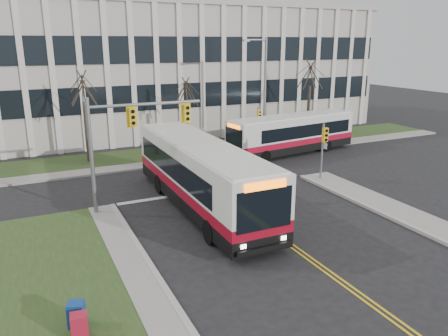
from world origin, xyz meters
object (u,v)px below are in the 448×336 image
streetlight (263,88)px  newspaper_box_red (80,328)px  directory_sign (196,139)px  bus_main (201,177)px  newspaper_box_blue (77,316)px  bus_cross (292,135)px

streetlight → newspaper_box_red: 26.50m
streetlight → directory_sign: size_ratio=4.60×
streetlight → bus_main: 14.82m
bus_main → newspaper_box_blue: 11.23m
streetlight → bus_cross: size_ratio=0.80×
directory_sign → bus_main: bus_main is taller
directory_sign → newspaper_box_blue: 23.26m
bus_main → newspaper_box_red: 11.73m
newspaper_box_blue → newspaper_box_red: bearing=-68.3°
newspaper_box_blue → newspaper_box_red: 0.69m
directory_sign → newspaper_box_blue: (-12.00, -19.92, -0.70)m
directory_sign → bus_cross: bus_cross is taller
streetlight → newspaper_box_blue: size_ratio=9.68×
newspaper_box_red → directory_sign: bearing=66.2°
directory_sign → bus_cross: 7.88m
bus_main → bus_cross: bus_main is taller
newspaper_box_blue → bus_main: bearing=68.5°
streetlight → directory_sign: 6.96m
streetlight → bus_cross: (1.52, -2.20, -3.66)m
bus_cross → bus_main: bearing=-61.9°
streetlight → newspaper_box_red: size_ratio=9.68×
newspaper_box_blue → newspaper_box_red: same height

